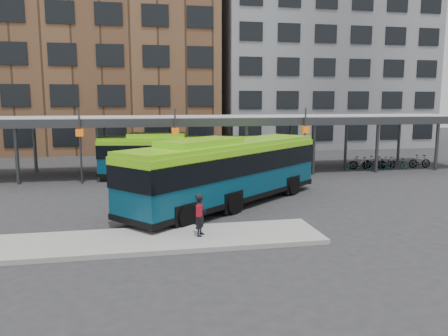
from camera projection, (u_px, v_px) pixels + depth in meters
The scene contains 9 objects.
ground at pixel (259, 216), 20.21m from camera, with size 120.00×120.00×0.00m, color #28282B.
boarding_island at pixel (138, 241), 16.25m from camera, with size 14.00×3.00×0.18m, color gray.
canopy at pixel (212, 120), 32.10m from camera, with size 40.00×6.53×4.80m.
building_brick at pixel (93, 48), 47.72m from camera, with size 26.00×14.00×22.00m, color brown.
building_grey at pixel (316, 62), 52.78m from camera, with size 24.00×14.00×20.00m, color slate.
bus_front at pixel (228, 170), 21.97m from camera, with size 11.49×10.28×3.51m.
bus_rear at pixel (185, 155), 29.43m from camera, with size 11.63×4.54×3.14m.
pedestrian at pixel (200, 215), 16.48m from camera, with size 0.58×0.70×1.62m.
bike_rack at pixel (383, 163), 34.24m from camera, with size 7.52×1.73×1.07m.
Camera 1 is at (-5.33, -18.98, 5.23)m, focal length 35.00 mm.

